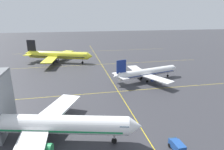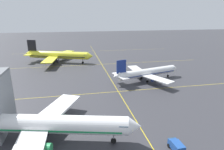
% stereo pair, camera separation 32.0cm
% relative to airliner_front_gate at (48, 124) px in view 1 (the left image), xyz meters
% --- Properties ---
extents(airliner_front_gate, '(40.65, 34.58, 12.77)m').
position_rel_airliner_front_gate_xyz_m(airliner_front_gate, '(0.00, 0.00, 0.00)').
color(airliner_front_gate, white).
rests_on(airliner_front_gate, ground).
extents(airliner_second_row, '(32.76, 27.90, 10.32)m').
position_rel_airliner_front_gate_xyz_m(airliner_second_row, '(37.12, 35.90, -0.84)').
color(airliner_second_row, white).
rests_on(airliner_second_row, ground).
extents(airliner_third_row, '(40.46, 34.66, 12.98)m').
position_rel_airliner_front_gate_xyz_m(airliner_third_row, '(-2.32, 77.17, 0.07)').
color(airliner_third_row, yellow).
rests_on(airliner_third_row, ground).
extents(taxiway_markings, '(117.42, 184.77, 0.01)m').
position_rel_airliner_front_gate_xyz_m(taxiway_markings, '(22.17, 46.90, -4.36)').
color(taxiway_markings, yellow).
rests_on(taxiway_markings, ground).
extents(service_truck_red_van, '(2.28, 4.18, 2.10)m').
position_rel_airliner_front_gate_xyz_m(service_truck_red_van, '(26.63, -8.57, -3.18)').
color(service_truck_red_van, '#1E4793').
rests_on(service_truck_red_van, ground).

